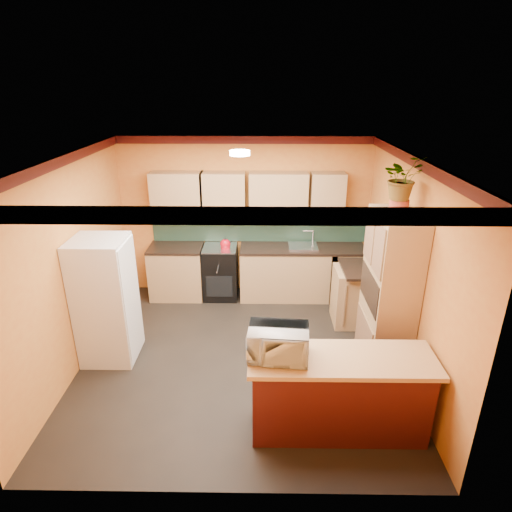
{
  "coord_description": "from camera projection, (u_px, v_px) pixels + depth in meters",
  "views": [
    {
      "loc": [
        0.29,
        -4.9,
        3.5
      ],
      "look_at": [
        0.21,
        0.45,
        1.31
      ],
      "focal_mm": 30.0,
      "sensor_mm": 36.0,
      "label": 1
    }
  ],
  "objects": [
    {
      "name": "microwave",
      "position": [
        278.0,
        343.0,
        4.24
      ],
      "size": [
        0.63,
        0.45,
        0.33
      ],
      "primitive_type": "imported",
      "rotation": [
        0.0,
        0.0,
        -0.08
      ],
      "color": "white",
      "rests_on": "bar_top"
    },
    {
      "name": "kettle",
      "position": [
        225.0,
        243.0,
        7.11
      ],
      "size": [
        0.17,
        0.17,
        0.18
      ],
      "primitive_type": null,
      "rotation": [
        0.0,
        0.0,
        0.02
      ],
      "color": "red",
      "rests_on": "stove"
    },
    {
      "name": "pantry",
      "position": [
        388.0,
        296.0,
        5.26
      ],
      "size": [
        0.48,
        0.9,
        2.1
      ],
      "primitive_type": "cube",
      "color": "tan",
      "rests_on": "ground"
    },
    {
      "name": "fern_pot",
      "position": [
        399.0,
        206.0,
        4.88
      ],
      "size": [
        0.22,
        0.22,
        0.16
      ],
      "primitive_type": "cylinder",
      "color": "#A83C28",
      "rests_on": "pantry"
    },
    {
      "name": "room_shell",
      "position": [
        241.0,
        203.0,
        5.34
      ],
      "size": [
        4.24,
        4.24,
        2.72
      ],
      "color": "black",
      "rests_on": "ground"
    },
    {
      "name": "base_cabinets_back",
      "position": [
        257.0,
        273.0,
        7.36
      ],
      "size": [
        3.65,
        0.6,
        0.88
      ],
      "primitive_type": "cube",
      "color": "tan",
      "rests_on": "ground"
    },
    {
      "name": "fridge",
      "position": [
        106.0,
        301.0,
        5.58
      ],
      "size": [
        0.68,
        0.66,
        1.7
      ],
      "primitive_type": "cube",
      "color": "white",
      "rests_on": "ground"
    },
    {
      "name": "fern",
      "position": [
        403.0,
        177.0,
        4.75
      ],
      "size": [
        0.56,
        0.52,
        0.5
      ],
      "primitive_type": "imported",
      "rotation": [
        0.0,
        0.0,
        0.35
      ],
      "color": "tan",
      "rests_on": "fern_pot"
    },
    {
      "name": "countertop_right",
      "position": [
        363.0,
        269.0,
        6.39
      ],
      "size": [
        0.62,
        0.8,
        0.04
      ],
      "primitive_type": "cube",
      "color": "black",
      "rests_on": "base_cabinets_right"
    },
    {
      "name": "stove",
      "position": [
        221.0,
        272.0,
        7.37
      ],
      "size": [
        0.58,
        0.58,
        0.91
      ],
      "primitive_type": "cube",
      "color": "black",
      "rests_on": "ground"
    },
    {
      "name": "bar_top",
      "position": [
        342.0,
        359.0,
        4.31
      ],
      "size": [
        1.9,
        0.65,
        0.05
      ],
      "primitive_type": "cube",
      "color": "tan",
      "rests_on": "breakfast_bar"
    },
    {
      "name": "countertop_back",
      "position": [
        257.0,
        248.0,
        7.19
      ],
      "size": [
        3.65,
        0.62,
        0.04
      ],
      "primitive_type": "cube",
      "color": "black",
      "rests_on": "base_cabinets_back"
    },
    {
      "name": "sink",
      "position": [
        303.0,
        246.0,
        7.17
      ],
      "size": [
        0.48,
        0.4,
        0.03
      ],
      "primitive_type": "cube",
      "color": "silver",
      "rests_on": "countertop_back"
    },
    {
      "name": "breakfast_bar",
      "position": [
        339.0,
        396.0,
        4.48
      ],
      "size": [
        1.8,
        0.55,
        0.88
      ],
      "primitive_type": "cube",
      "color": "#4A1411",
      "rests_on": "ground"
    },
    {
      "name": "base_cabinets_right",
      "position": [
        360.0,
        296.0,
        6.56
      ],
      "size": [
        0.6,
        0.8,
        0.88
      ],
      "primitive_type": "cube",
      "color": "tan",
      "rests_on": "ground"
    }
  ]
}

